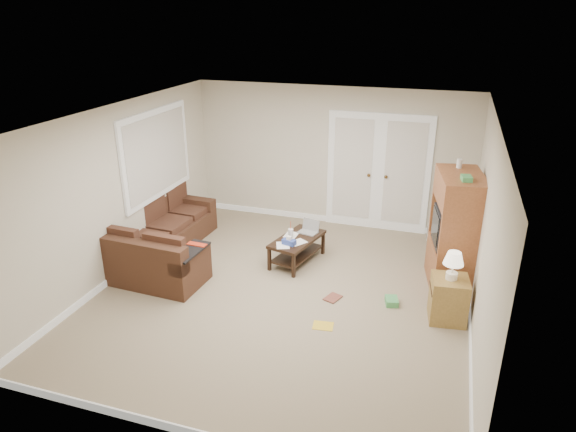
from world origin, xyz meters
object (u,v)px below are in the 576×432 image
(tv_armoire, at_px, (455,231))
(side_cabinet, at_px, (449,296))
(coffee_table, at_px, (298,248))
(sectional_sofa, at_px, (159,244))

(tv_armoire, distance_m, side_cabinet, 1.06)
(tv_armoire, xyz_separation_m, side_cabinet, (0.00, -0.94, -0.50))
(coffee_table, height_order, side_cabinet, side_cabinet)
(coffee_table, bearing_deg, tv_armoire, 12.92)
(side_cabinet, bearing_deg, sectional_sofa, 168.45)
(sectional_sofa, xyz_separation_m, coffee_table, (2.09, 0.64, -0.07))
(sectional_sofa, bearing_deg, side_cabinet, -1.20)
(sectional_sofa, distance_m, tv_armoire, 4.45)
(tv_armoire, relative_size, side_cabinet, 1.88)
(coffee_table, distance_m, side_cabinet, 2.49)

